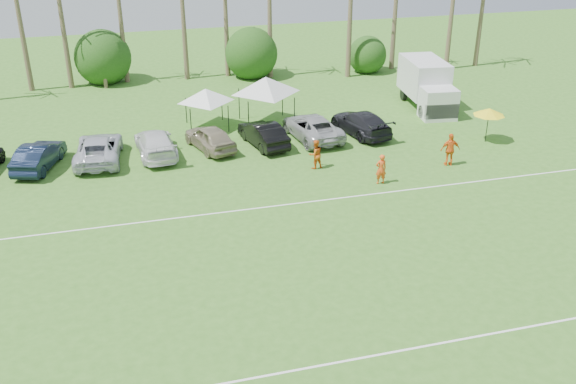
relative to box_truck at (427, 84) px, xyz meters
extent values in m
cube|color=white|center=(-16.45, -24.67, -1.78)|extent=(80.00, 0.10, 0.01)
cube|color=white|center=(-16.45, -12.67, -1.78)|extent=(80.00, 0.10, 0.01)
cone|color=brown|center=(-28.45, 11.33, 3.21)|extent=(0.44, 0.44, 10.00)
cone|color=brown|center=(-24.45, 11.33, 3.71)|extent=(0.44, 0.44, 11.00)
cone|color=brown|center=(-20.45, 11.33, 2.21)|extent=(0.44, 0.44, 8.00)
cone|color=brown|center=(-16.45, 11.33, 2.71)|extent=(0.44, 0.44, 9.00)
cone|color=brown|center=(-12.45, 11.33, 3.21)|extent=(0.44, 0.44, 10.00)
cone|color=brown|center=(-8.45, 11.33, 3.71)|extent=(0.44, 0.44, 11.00)
cone|color=brown|center=(-3.45, 11.33, 2.21)|extent=(0.44, 0.44, 8.00)
cone|color=brown|center=(1.55, 11.33, 2.71)|extent=(0.44, 0.44, 9.00)
cone|color=brown|center=(6.55, 11.33, 3.21)|extent=(0.44, 0.44, 10.00)
cone|color=brown|center=(10.55, 11.33, 3.71)|extent=(0.44, 0.44, 11.00)
cylinder|color=brown|center=(-22.45, 12.33, -1.09)|extent=(0.30, 0.30, 1.40)
sphere|color=#194012|center=(-22.45, 12.33, 0.01)|extent=(4.00, 4.00, 4.00)
cylinder|color=brown|center=(-10.45, 12.33, -1.09)|extent=(0.30, 0.30, 1.40)
sphere|color=#194012|center=(-10.45, 12.33, 0.01)|extent=(4.00, 4.00, 4.00)
cylinder|color=brown|center=(-0.45, 12.33, -1.09)|extent=(0.30, 0.30, 1.40)
sphere|color=#194012|center=(-0.45, 12.33, 0.01)|extent=(4.00, 4.00, 4.00)
imported|color=#EE511A|center=(-8.33, -11.49, -0.94)|extent=(0.62, 0.41, 1.69)
imported|color=#DD5D18|center=(-11.12, -8.55, -0.93)|extent=(0.96, 0.82, 1.70)
imported|color=orange|center=(-3.52, -10.18, -0.82)|extent=(1.19, 0.62, 1.93)
cube|color=silver|center=(0.09, 0.81, 0.29)|extent=(3.06, 4.92, 2.53)
cube|color=silver|center=(-0.29, -2.41, -0.72)|extent=(2.53, 2.08, 2.12)
cube|color=black|center=(-0.38, -3.16, -1.03)|extent=(2.35, 0.58, 1.01)
cube|color=#E5590C|center=(1.36, 0.66, -0.17)|extent=(0.21, 1.61, 0.91)
cylinder|color=black|center=(-1.27, -2.09, -1.33)|extent=(0.41, 0.94, 0.91)
cylinder|color=black|center=(0.74, -2.33, -1.33)|extent=(0.41, 0.94, 0.91)
cylinder|color=black|center=(-0.77, 2.13, -1.33)|extent=(0.41, 0.94, 0.91)
cylinder|color=black|center=(1.24, 1.89, -1.33)|extent=(0.41, 0.94, 0.91)
cylinder|color=black|center=(-17.24, -1.27, -0.90)|extent=(0.06, 0.06, 1.77)
cylinder|color=black|center=(-14.78, -1.27, -0.90)|extent=(0.06, 0.06, 1.77)
cylinder|color=black|center=(-17.24, 1.19, -0.90)|extent=(0.06, 0.06, 1.77)
cylinder|color=black|center=(-14.78, 1.19, -0.90)|extent=(0.06, 0.06, 1.77)
pyramid|color=white|center=(-16.01, -0.04, 0.87)|extent=(3.83, 3.83, 0.89)
cylinder|color=black|center=(-13.60, -2.03, -0.69)|extent=(0.06, 0.06, 2.19)
cylinder|color=black|center=(-10.51, -2.03, -0.69)|extent=(0.06, 0.06, 2.19)
cylinder|color=black|center=(-13.60, 1.05, -0.69)|extent=(0.06, 0.06, 2.19)
cylinder|color=black|center=(-10.51, 1.05, -0.69)|extent=(0.06, 0.06, 2.19)
pyramid|color=silver|center=(-12.06, -0.49, 1.50)|extent=(4.73, 4.73, 1.09)
cylinder|color=black|center=(0.55, -7.35, -0.80)|extent=(0.05, 0.05, 1.98)
cone|color=yellow|center=(0.55, -7.35, 0.19)|extent=(1.98, 1.98, 0.45)
imported|color=black|center=(-26.32, -4.41, -1.03)|extent=(2.89, 4.85, 1.51)
imported|color=silver|center=(-23.03, -4.17, -1.03)|extent=(2.97, 5.63, 1.51)
imported|color=white|center=(-19.74, -4.17, -1.03)|extent=(2.44, 5.32, 1.51)
imported|color=gray|center=(-16.44, -4.06, -1.03)|extent=(3.01, 4.76, 1.51)
imported|color=black|center=(-13.15, -4.28, -1.03)|extent=(2.50, 4.81, 1.51)
imported|color=#A6A6A6|center=(-9.86, -3.90, -1.03)|extent=(3.15, 5.69, 1.51)
imported|color=black|center=(-6.57, -3.93, -1.03)|extent=(3.08, 5.51, 1.51)
camera|label=1|loc=(-21.49, -40.74, 12.79)|focal=40.00mm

